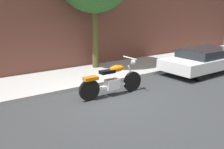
# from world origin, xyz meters

# --- Properties ---
(ground_plane) EXTENTS (60.00, 60.00, 0.00)m
(ground_plane) POSITION_xyz_m (0.00, 0.00, 0.00)
(ground_plane) COLOR #303335
(sidewalk) EXTENTS (24.98, 2.73, 0.14)m
(sidewalk) POSITION_xyz_m (0.00, 2.68, 0.07)
(sidewalk) COLOR #A8A8A8
(sidewalk) RESTS_ON ground
(motorcycle) EXTENTS (2.32, 0.70, 1.17)m
(motorcycle) POSITION_xyz_m (0.29, 0.27, 0.49)
(motorcycle) COLOR black
(motorcycle) RESTS_ON ground
(parked_car_white) EXTENTS (4.38, 1.73, 1.03)m
(parked_car_white) POSITION_xyz_m (5.42, 0.43, 0.55)
(parked_car_white) COLOR black
(parked_car_white) RESTS_ON ground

